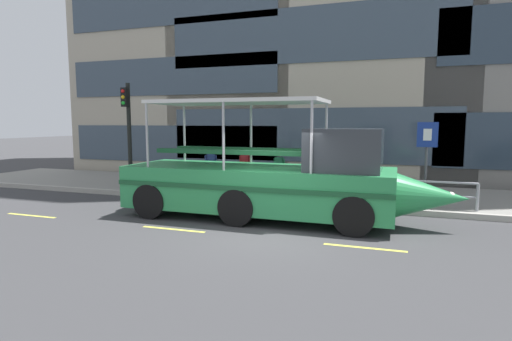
{
  "coord_description": "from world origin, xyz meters",
  "views": [
    {
      "loc": [
        3.02,
        -9.75,
        2.76
      ],
      "look_at": [
        -1.03,
        1.93,
        1.3
      ],
      "focal_mm": 28.87,
      "sensor_mm": 36.0,
      "label": 1
    }
  ],
  "objects": [
    {
      "name": "pedestrian_near_stern",
      "position": [
        -3.81,
        4.61,
        1.15
      ],
      "size": [
        0.4,
        0.31,
        1.61
      ],
      "color": "#47423D",
      "rests_on": "sidewalk"
    },
    {
      "name": "pedestrian_mid_left",
      "position": [
        -1.06,
        4.61,
        1.11
      ],
      "size": [
        0.44,
        0.21,
        1.54
      ],
      "color": "black",
      "rests_on": "sidewalk"
    },
    {
      "name": "traffic_light_pole",
      "position": [
        -6.89,
        3.72,
        2.65
      ],
      "size": [
        0.24,
        0.46,
        4.07
      ],
      "color": "black",
      "rests_on": "sidewalk"
    },
    {
      "name": "leaned_bicycle",
      "position": [
        -5.95,
        3.76,
        0.56
      ],
      "size": [
        1.74,
        0.46,
        0.96
      ],
      "color": "black",
      "rests_on": "sidewalk"
    },
    {
      "name": "duck_tour_boat",
      "position": [
        -0.23,
        1.35,
        1.11
      ],
      "size": [
        9.54,
        2.53,
        3.38
      ],
      "color": "#2D9351",
      "rests_on": "ground_plane"
    },
    {
      "name": "sidewalk",
      "position": [
        0.0,
        5.6,
        0.09
      ],
      "size": [
        32.0,
        4.8,
        0.18
      ],
      "primitive_type": "cube",
      "color": "gray",
      "rests_on": "ground_plane"
    },
    {
      "name": "curb_guardrail",
      "position": [
        -0.35,
        3.45,
        0.75
      ],
      "size": [
        11.29,
        0.09,
        0.84
      ],
      "color": "#9EA0A8",
      "rests_on": "sidewalk"
    },
    {
      "name": "pedestrian_near_bow",
      "position": [
        2.38,
        4.59,
        1.15
      ],
      "size": [
        0.32,
        0.38,
        1.6
      ],
      "color": "#1E2338",
      "rests_on": "sidewalk"
    },
    {
      "name": "lane_centreline",
      "position": [
        -0.0,
        -0.65,
        0.0
      ],
      "size": [
        25.8,
        0.12,
        0.01
      ],
      "color": "#DBD64C",
      "rests_on": "ground_plane"
    },
    {
      "name": "curb_edge",
      "position": [
        0.0,
        3.11,
        0.09
      ],
      "size": [
        32.0,
        0.18,
        0.18
      ],
      "primitive_type": "cube",
      "color": "#B2ADA3",
      "rests_on": "ground_plane"
    },
    {
      "name": "ground_plane",
      "position": [
        0.0,
        0.0,
        0.0
      ],
      "size": [
        120.0,
        120.0,
        0.0
      ],
      "primitive_type": "plane",
      "color": "#3D3D3F"
    },
    {
      "name": "parking_sign",
      "position": [
        3.85,
        3.89,
        1.93
      ],
      "size": [
        0.6,
        0.12,
        2.58
      ],
      "color": "#4C4F54",
      "rests_on": "sidewalk"
    },
    {
      "name": "pedestrian_mid_right",
      "position": [
        -2.55,
        5.01,
        1.13
      ],
      "size": [
        0.46,
        0.22,
        1.58
      ],
      "color": "#1E2338",
      "rests_on": "sidewalk"
    }
  ]
}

